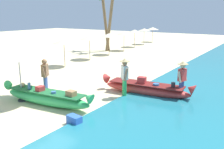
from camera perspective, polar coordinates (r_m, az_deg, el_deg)
name	(u,v)px	position (r m, az deg, el deg)	size (l,w,h in m)	color
ground_plane	(39,98)	(11.31, -16.60, -5.13)	(80.00, 80.00, 0.00)	beige
boat_green_foreground	(46,97)	(10.25, -14.95, -5.10)	(4.37, 1.21, 0.85)	#38B760
boat_red_midground	(146,88)	(11.21, 7.89, -3.22)	(4.34, 1.18, 0.84)	red
person_vendor_hatted	(125,75)	(10.61, 2.93, -0.13)	(0.55, 0.51, 1.74)	green
person_tourist_customer	(45,75)	(11.19, -15.21, -0.18)	(0.44, 0.57, 1.67)	#3D5BA8
person_vendor_assistant	(182,77)	(10.77, 15.92, -0.66)	(0.44, 0.58, 1.67)	#3D5BA8
patio_umbrella_large	(18,53)	(10.63, -20.93, 4.77)	(2.24, 2.24, 2.27)	#B7B7BC
parasol_row_0	(64,41)	(17.35, -11.09, 7.55)	(1.60, 1.60, 1.91)	#8E6B47
parasol_row_1	(90,38)	(19.85, -5.23, 8.50)	(1.60, 1.60, 1.91)	#8E6B47
parasol_row_2	(109,35)	(22.15, -0.68, 9.10)	(1.60, 1.60, 1.91)	#8E6B47
parasol_row_3	(124,33)	(24.71, 2.81, 9.57)	(1.60, 1.60, 1.91)	#8E6B47
parasol_row_4	(135,31)	(27.60, 5.26, 9.97)	(1.60, 1.60, 1.91)	#8E6B47
parasol_row_5	(144,30)	(30.17, 7.47, 10.24)	(1.60, 1.60, 1.91)	#8E6B47
parasol_row_6	(153,28)	(33.05, 9.40, 10.47)	(1.60, 1.60, 1.91)	#8E6B47
palm_tree_tall_inland	(103,2)	(25.01, -2.01, 16.46)	(2.63, 2.70, 5.99)	brown
cooler_box	(74,120)	(8.33, -8.72, -10.43)	(0.50, 0.28, 0.32)	blue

